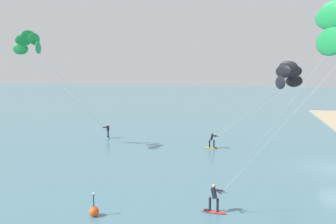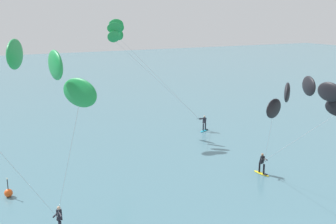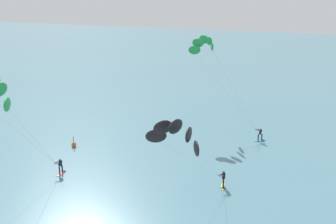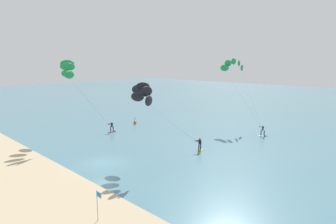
# 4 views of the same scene
# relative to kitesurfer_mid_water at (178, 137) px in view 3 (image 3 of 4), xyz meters

# --- Properties ---
(kitesurfer_mid_water) EXTENTS (5.72, 9.14, 8.75)m
(kitesurfer_mid_water) POSITION_rel_kitesurfer_mid_water_xyz_m (0.00, 0.00, 0.00)
(kitesurfer_mid_water) COLOR yellow
(kitesurfer_mid_water) RESTS_ON ground
(kitesurfer_far_out) EXTENTS (10.31, 7.12, 11.62)m
(kitesurfer_far_out) POSITION_rel_kitesurfer_mid_water_xyz_m (-2.45, 22.94, 2.76)
(kitesurfer_far_out) COLOR #23ADD1
(kitesurfer_far_out) RESTS_ON ground
(marker_buoy) EXTENTS (0.56, 0.56, 1.38)m
(marker_buoy) POSITION_rel_kitesurfer_mid_water_xyz_m (-15.27, 11.08, -6.96)
(marker_buoy) COLOR #EA5119
(marker_buoy) RESTS_ON ground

